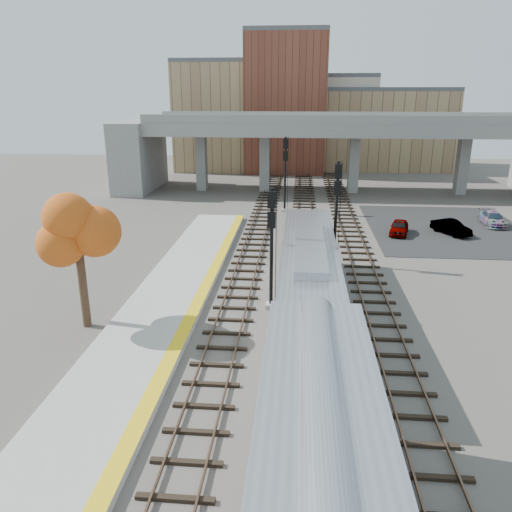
% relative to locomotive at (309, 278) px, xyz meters
% --- Properties ---
extents(ground, '(160.00, 160.00, 0.00)m').
position_rel_locomotive_xyz_m(ground, '(-1.00, -7.95, -2.28)').
color(ground, '#47423D').
rests_on(ground, ground).
extents(platform, '(4.50, 60.00, 0.35)m').
position_rel_locomotive_xyz_m(platform, '(-8.25, -7.95, -2.10)').
color(platform, '#9E9E99').
rests_on(platform, ground).
extents(yellow_strip, '(0.70, 60.00, 0.01)m').
position_rel_locomotive_xyz_m(yellow_strip, '(-6.35, -7.95, -1.92)').
color(yellow_strip, yellow).
rests_on(yellow_strip, platform).
extents(tracks, '(10.70, 95.00, 0.25)m').
position_rel_locomotive_xyz_m(tracks, '(-0.07, 4.55, -2.20)').
color(tracks, black).
rests_on(tracks, ground).
extents(overpass, '(54.00, 12.00, 9.50)m').
position_rel_locomotive_xyz_m(overpass, '(3.92, 37.05, 3.53)').
color(overpass, slate).
rests_on(overpass, ground).
extents(buildings_far, '(43.00, 21.00, 20.60)m').
position_rel_locomotive_xyz_m(buildings_far, '(0.26, 58.62, 5.60)').
color(buildings_far, tan).
rests_on(buildings_far, ground).
extents(parking_lot, '(14.00, 18.00, 0.04)m').
position_rel_locomotive_xyz_m(parking_lot, '(13.00, 20.05, -2.26)').
color(parking_lot, black).
rests_on(parking_lot, ground).
extents(locomotive, '(3.02, 19.05, 4.10)m').
position_rel_locomotive_xyz_m(locomotive, '(0.00, 0.00, 0.00)').
color(locomotive, '#A8AAB2').
rests_on(locomotive, ground).
extents(signal_mast_near, '(0.60, 0.64, 7.05)m').
position_rel_locomotive_xyz_m(signal_mast_near, '(-2.10, 0.87, 1.22)').
color(signal_mast_near, '#9E9E99').
rests_on(signal_mast_near, ground).
extents(signal_mast_mid, '(0.60, 0.64, 7.44)m').
position_rel_locomotive_xyz_m(signal_mast_mid, '(2.00, 9.06, 1.49)').
color(signal_mast_mid, '#9E9E99').
rests_on(signal_mast_mid, ground).
extents(signal_mast_far, '(0.60, 0.64, 7.68)m').
position_rel_locomotive_xyz_m(signal_mast_far, '(-2.10, 25.51, 1.64)').
color(signal_mast_far, '#9E9E99').
rests_on(signal_mast_far, ground).
extents(tree, '(3.60, 3.60, 7.30)m').
position_rel_locomotive_xyz_m(tree, '(-11.79, -2.21, 3.13)').
color(tree, '#382619').
rests_on(tree, ground).
extents(car_a, '(2.36, 3.92, 1.25)m').
position_rel_locomotive_xyz_m(car_a, '(8.21, 17.62, -1.61)').
color(car_a, '#99999E').
rests_on(car_a, parking_lot).
extents(car_b, '(3.04, 3.97, 1.26)m').
position_rel_locomotive_xyz_m(car_b, '(12.74, 17.96, -1.61)').
color(car_b, '#99999E').
rests_on(car_b, parking_lot).
extents(car_c, '(1.87, 4.29, 1.23)m').
position_rel_locomotive_xyz_m(car_c, '(17.54, 21.56, -1.62)').
color(car_c, '#99999E').
rests_on(car_c, parking_lot).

